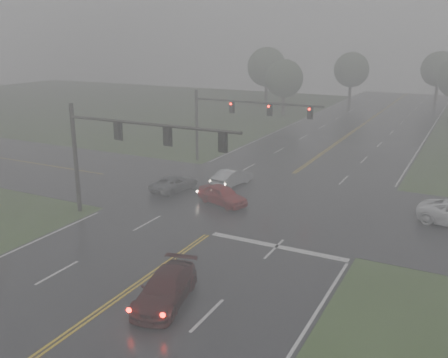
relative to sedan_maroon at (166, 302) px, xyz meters
The scene contains 13 objects.
main_road 14.07m from the sedan_maroon, 99.12° to the left, with size 18.00×160.00×0.02m, color black.
cross_street 16.05m from the sedan_maroon, 97.99° to the left, with size 120.00×14.00×0.02m, color black.
stop_bar 8.60m from the sedan_maroon, 74.69° to the left, with size 8.50×0.50×0.01m, color silver.
sedan_maroon is the anchor object (origin of this frame).
sedan_red 14.18m from the sedan_maroon, 106.70° to the left, with size 1.66×4.14×1.41m, color #9B0E12.
sedan_silver 19.03m from the sedan_maroon, 106.98° to the left, with size 1.45×4.15×1.37m, color #A5A9AD.
car_grey 17.32m from the sedan_maroon, 121.36° to the left, with size 1.99×4.32×1.20m, color #4D4F54.
signal_gantry_near 12.70m from the sedan_maroon, 137.87° to the left, with size 12.77×0.33×7.60m.
signal_gantry_far 26.16m from the sedan_maroon, 109.30° to the left, with size 12.68×0.35×6.90m.
tree_nw_a 57.22m from the sedan_maroon, 105.31° to the left, with size 5.73×5.73×8.41m.
tree_n_mid 73.65m from the sedan_maroon, 97.21° to the left, with size 6.14×6.14×9.01m.
tree_nw_b 68.47m from the sedan_maroon, 108.74° to the left, with size 6.74×6.74×9.90m.
tree_n_far 80.85m from the sedan_maroon, 86.84° to the left, with size 6.22×6.22×9.14m.
Camera 1 is at (14.13, -11.06, 12.06)m, focal length 40.00 mm.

